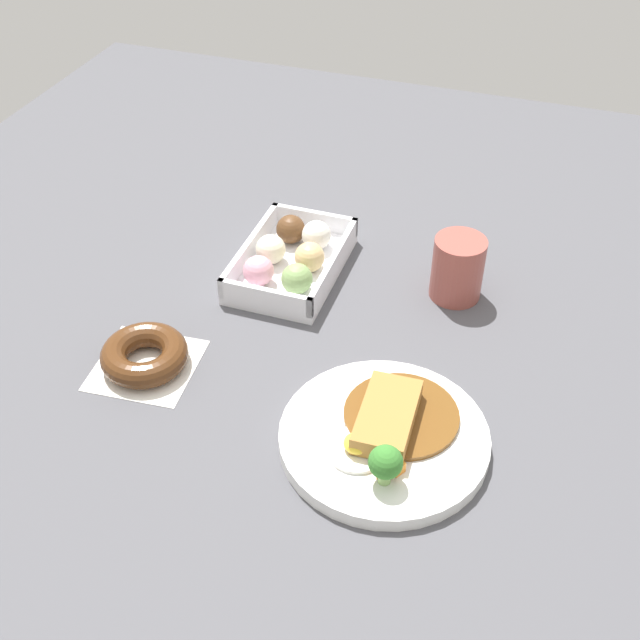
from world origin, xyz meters
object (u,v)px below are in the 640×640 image
object	(u,v)px
chocolate_ring_donut	(145,355)
coffee_mug	(458,268)
curry_plate	(385,435)
donut_box	(291,259)

from	to	relation	value
chocolate_ring_donut	coffee_mug	bearing A→B (deg)	-51.50
chocolate_ring_donut	coffee_mug	distance (m)	0.43
curry_plate	donut_box	world-z (taller)	curry_plate
chocolate_ring_donut	coffee_mug	world-z (taller)	coffee_mug
curry_plate	coffee_mug	distance (m)	0.30
donut_box	coffee_mug	distance (m)	0.24
curry_plate	chocolate_ring_donut	xyz separation A→B (m)	(0.03, 0.32, 0.00)
donut_box	coffee_mug	bearing A→B (deg)	-84.09
curry_plate	coffee_mug	bearing A→B (deg)	-3.77
curry_plate	chocolate_ring_donut	size ratio (longest dim) A/B	1.77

